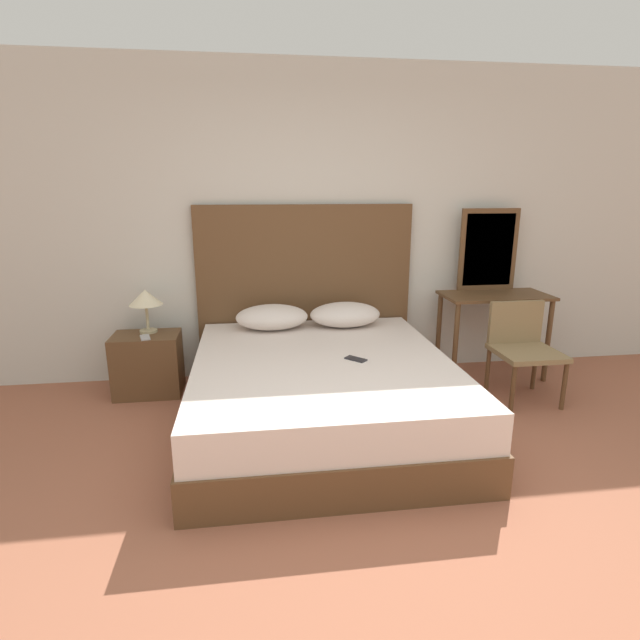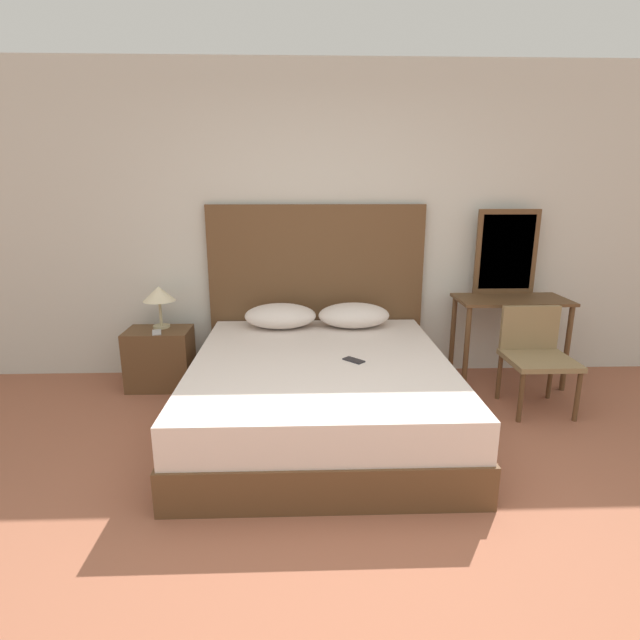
% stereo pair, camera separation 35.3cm
% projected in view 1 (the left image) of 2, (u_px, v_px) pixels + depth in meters
% --- Properties ---
extents(ground_plane, '(16.00, 16.00, 0.00)m').
position_uv_depth(ground_plane, '(389.00, 551.00, 2.37)').
color(ground_plane, '#9E5B42').
extents(wall_back, '(10.00, 0.06, 2.70)m').
position_uv_depth(wall_back, '(319.00, 225.00, 4.40)').
color(wall_back, silver).
rests_on(wall_back, ground_plane).
extents(bed, '(1.81, 2.09, 0.51)m').
position_uv_depth(bed, '(322.00, 392.00, 3.57)').
color(bed, brown).
rests_on(bed, ground_plane).
extents(headboard, '(1.90, 0.05, 1.53)m').
position_uv_depth(headboard, '(305.00, 292.00, 4.46)').
color(headboard, brown).
rests_on(headboard, ground_plane).
extents(pillow_left, '(0.60, 0.40, 0.21)m').
position_uv_depth(pillow_left, '(272.00, 317.00, 4.20)').
color(pillow_left, silver).
rests_on(pillow_left, bed).
extents(pillow_right, '(0.60, 0.40, 0.21)m').
position_uv_depth(pillow_right, '(345.00, 315.00, 4.28)').
color(pillow_right, silver).
rests_on(pillow_right, bed).
extents(phone_on_bed, '(0.16, 0.16, 0.01)m').
position_uv_depth(phone_on_bed, '(356.00, 359.00, 3.47)').
color(phone_on_bed, '#232328').
rests_on(phone_on_bed, bed).
extents(nightstand, '(0.53, 0.37, 0.51)m').
position_uv_depth(nightstand, '(148.00, 364.00, 4.13)').
color(nightstand, brown).
rests_on(nightstand, ground_plane).
extents(table_lamp, '(0.27, 0.27, 0.36)m').
position_uv_depth(table_lamp, '(146.00, 299.00, 4.06)').
color(table_lamp, tan).
rests_on(table_lamp, nightstand).
extents(phone_on_nightstand, '(0.11, 0.16, 0.01)m').
position_uv_depth(phone_on_nightstand, '(145.00, 337.00, 3.98)').
color(phone_on_nightstand, '#B7B7BC').
rests_on(phone_on_nightstand, nightstand).
extents(vanity_desk, '(0.93, 0.47, 0.76)m').
position_uv_depth(vanity_desk, '(494.00, 310.00, 4.43)').
color(vanity_desk, brown).
rests_on(vanity_desk, ground_plane).
extents(vanity_mirror, '(0.54, 0.03, 0.73)m').
position_uv_depth(vanity_mirror, '(488.00, 250.00, 4.50)').
color(vanity_mirror, brown).
rests_on(vanity_mirror, vanity_desk).
extents(chair, '(0.48, 0.47, 0.78)m').
position_uv_depth(chair, '(522.00, 344.00, 4.02)').
color(chair, olive).
rests_on(chair, ground_plane).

